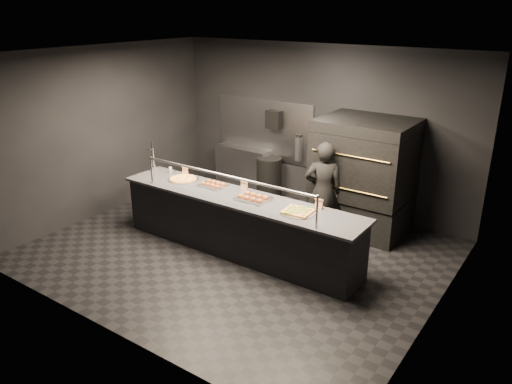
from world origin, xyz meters
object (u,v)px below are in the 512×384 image
service_counter (238,224)px  worker (323,192)px  pizza_oven (364,175)px  towel_dispenser (274,120)px  beer_tap (153,162)px  prep_shelf (243,168)px  slider_tray_b (253,198)px  slider_tray_a (213,184)px  trash_bin (269,178)px  square_pizza (298,212)px  round_pizza (183,179)px  fire_extinguisher (298,148)px

service_counter → worker: 1.47m
service_counter → pizza_oven: (1.20, 1.90, 0.50)m
towel_dispenser → beer_tap: towel_dispenser is taller
prep_shelf → service_counter: bearing=-55.4°
towel_dispenser → slider_tray_b: size_ratio=0.67×
slider_tray_a → slider_tray_b: 0.87m
slider_tray_a → towel_dispenser: bearing=97.6°
slider_tray_a → worker: worker is taller
worker → trash_bin: bearing=-60.4°
square_pizza → service_counter: bearing=179.1°
towel_dispenser → worker: (1.74, -1.24, -0.73)m
prep_shelf → slider_tray_a: (1.00, -2.17, 0.50)m
towel_dispenser → worker: 2.26m
round_pizza → square_pizza: square_pizza is taller
round_pizza → slider_tray_b: 1.46m
fire_extinguisher → trash_bin: (-0.55, -0.18, -0.65)m
pizza_oven → worker: pizza_oven is taller
round_pizza → slider_tray_a: bearing=5.2°
prep_shelf → slider_tray_b: size_ratio=2.30×
towel_dispenser → fire_extinguisher: size_ratio=0.69×
slider_tray_a → service_counter: bearing=-14.1°
service_counter → square_pizza: (1.06, -0.02, 0.47)m
prep_shelf → worker: bearing=-25.6°
service_counter → round_pizza: service_counter is taller
round_pizza → slider_tray_b: size_ratio=0.98×
prep_shelf → square_pizza: 3.58m
round_pizza → worker: bearing=27.3°
pizza_oven → towel_dispenser: (-2.10, 0.49, 0.58)m
slider_tray_b → trash_bin: 2.53m
pizza_oven → fire_extinguisher: bearing=162.1°
trash_bin → worker: size_ratio=0.50×
pizza_oven → towel_dispenser: 2.23m
prep_shelf → beer_tap: beer_tap is taller
service_counter → beer_tap: bearing=175.0°
pizza_oven → beer_tap: 3.59m
service_counter → trash_bin: service_counter is taller
square_pizza → worker: bearing=100.5°
towel_dispenser → square_pizza: bearing=-50.9°
service_counter → slider_tray_a: size_ratio=8.73×
worker → service_counter: bearing=24.9°
slider_tray_b → towel_dispenser: bearing=116.3°
beer_tap → square_pizza: 3.02m
fire_extinguisher → square_pizza: fire_extinguisher is taller
pizza_oven → towel_dispenser: size_ratio=5.46×
pizza_oven → fire_extinguisher: (-1.55, 0.50, 0.09)m
worker → pizza_oven: bearing=-144.2°
towel_dispenser → fire_extinguisher: 0.74m
towel_dispenser → fire_extinguisher: towel_dispenser is taller
prep_shelf → slider_tray_a: bearing=-65.3°
service_counter → worker: bearing=53.7°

